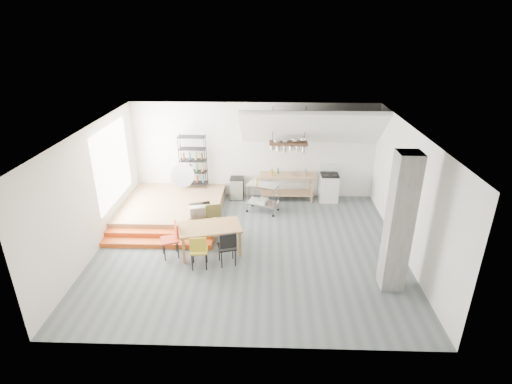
{
  "coord_description": "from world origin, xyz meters",
  "views": [
    {
      "loc": [
        0.48,
        -9.16,
        5.63
      ],
      "look_at": [
        0.15,
        0.8,
        1.29
      ],
      "focal_mm": 28.0,
      "sensor_mm": 36.0,
      "label": 1
    }
  ],
  "objects_px": {
    "stove": "(329,187)",
    "mini_fridge": "(237,188)",
    "dining_table": "(210,229)",
    "rolling_cart": "(263,194)"
  },
  "relations": [
    {
      "from": "rolling_cart",
      "to": "mini_fridge",
      "type": "height_order",
      "value": "rolling_cart"
    },
    {
      "from": "rolling_cart",
      "to": "dining_table",
      "type": "bearing_deg",
      "value": -98.64
    },
    {
      "from": "stove",
      "to": "mini_fridge",
      "type": "distance_m",
      "value": 3.07
    },
    {
      "from": "stove",
      "to": "mini_fridge",
      "type": "bearing_deg",
      "value": 179.18
    },
    {
      "from": "stove",
      "to": "dining_table",
      "type": "bearing_deg",
      "value": -136.22
    },
    {
      "from": "stove",
      "to": "dining_table",
      "type": "height_order",
      "value": "stove"
    },
    {
      "from": "dining_table",
      "to": "rolling_cart",
      "type": "distance_m",
      "value": 2.75
    },
    {
      "from": "stove",
      "to": "rolling_cart",
      "type": "bearing_deg",
      "value": -156.63
    },
    {
      "from": "stove",
      "to": "mini_fridge",
      "type": "height_order",
      "value": "stove"
    },
    {
      "from": "stove",
      "to": "rolling_cart",
      "type": "distance_m",
      "value": 2.38
    }
  ]
}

